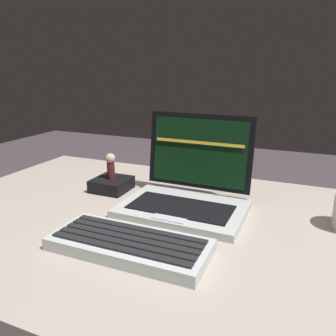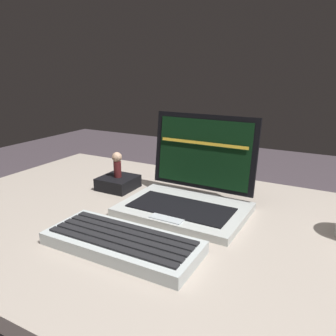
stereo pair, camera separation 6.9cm
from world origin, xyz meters
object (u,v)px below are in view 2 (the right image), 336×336
object	(u,v)px
figurine_stand	(118,183)
figurine	(117,163)
external_keyboard	(122,242)
laptop_front	(190,191)

from	to	relation	value
figurine_stand	figurine	distance (m)	0.06
external_keyboard	figurine	distance (m)	0.35
laptop_front	figurine	xyz separation A→B (m)	(-0.24, 0.03, 0.03)
laptop_front	figurine	size ratio (longest dim) A/B	4.07
external_keyboard	figurine	size ratio (longest dim) A/B	4.20
laptop_front	external_keyboard	xyz separation A→B (m)	(-0.03, -0.24, -0.03)
external_keyboard	figurine_stand	world-z (taller)	figurine_stand
laptop_front	figurine_stand	world-z (taller)	laptop_front
laptop_front	figurine	bearing A→B (deg)	173.14
figurine_stand	figurine	xyz separation A→B (m)	(0.00, 0.00, 0.06)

